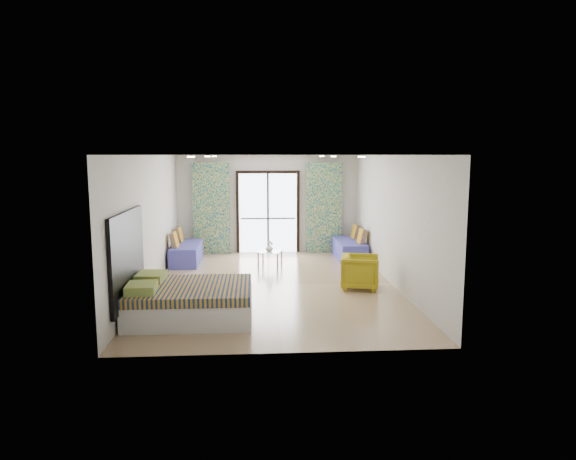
{
  "coord_description": "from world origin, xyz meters",
  "views": [
    {
      "loc": [
        -0.39,
        -10.47,
        2.7
      ],
      "look_at": [
        0.32,
        0.09,
        1.15
      ],
      "focal_mm": 32.0,
      "sensor_mm": 36.0,
      "label": 1
    }
  ],
  "objects": [
    {
      "name": "curtain_left",
      "position": [
        -1.55,
        3.57,
        1.25
      ],
      "size": [
        1.0,
        0.1,
        2.5
      ],
      "primitive_type": "cube",
      "color": "silver",
      "rests_on": "floor"
    },
    {
      "name": "wall_front",
      "position": [
        0.0,
        -3.75,
        1.35
      ],
      "size": [
        5.0,
        0.01,
        2.7
      ],
      "primitive_type": null,
      "color": "silver",
      "rests_on": "ground"
    },
    {
      "name": "armchair",
      "position": [
        1.76,
        -0.39,
        0.38
      ],
      "size": [
        0.83,
        0.87,
        0.76
      ],
      "primitive_type": "imported",
      "rotation": [
        0.0,
        0.0,
        1.35
      ],
      "color": "#AF9D16",
      "rests_on": "floor"
    },
    {
      "name": "bed",
      "position": [
        -1.48,
        -2.09,
        0.29
      ],
      "size": [
        2.01,
        1.64,
        0.69
      ],
      "color": "silver",
      "rests_on": "floor"
    },
    {
      "name": "downlight_e",
      "position": [
        -1.4,
        3.0,
        2.67
      ],
      "size": [
        0.12,
        0.12,
        0.02
      ],
      "primitive_type": "cylinder",
      "color": "#FFE0B2",
      "rests_on": "ceiling"
    },
    {
      "name": "balcony_door",
      "position": [
        0.0,
        3.72,
        1.26
      ],
      "size": [
        1.76,
        0.08,
        2.28
      ],
      "color": "black",
      "rests_on": "floor"
    },
    {
      "name": "daybed_left",
      "position": [
        -2.12,
        2.41,
        0.26
      ],
      "size": [
        0.67,
        1.72,
        0.85
      ],
      "rotation": [
        0.0,
        0.0,
        0.0
      ],
      "color": "#4545A4",
      "rests_on": "floor"
    },
    {
      "name": "wall_back",
      "position": [
        0.0,
        3.75,
        1.35
      ],
      "size": [
        5.0,
        0.01,
        2.7
      ],
      "primitive_type": null,
      "color": "silver",
      "rests_on": "ground"
    },
    {
      "name": "vase",
      "position": [
        -0.02,
        1.87,
        0.45
      ],
      "size": [
        0.19,
        0.19,
        0.18
      ],
      "primitive_type": "imported",
      "rotation": [
        0.0,
        0.0,
        -0.03
      ],
      "color": "white",
      "rests_on": "coffee_table"
    },
    {
      "name": "wall_right",
      "position": [
        2.5,
        0.0,
        1.35
      ],
      "size": [
        0.01,
        7.5,
        2.7
      ],
      "primitive_type": null,
      "color": "silver",
      "rests_on": "ground"
    },
    {
      "name": "daybed_right",
      "position": [
        2.12,
        2.62,
        0.27
      ],
      "size": [
        0.68,
        1.74,
        0.86
      ],
      "rotation": [
        0.0,
        0.0,
        0.0
      ],
      "color": "#4545A4",
      "rests_on": "floor"
    },
    {
      "name": "balcony_rail",
      "position": [
        0.0,
        3.73,
        0.95
      ],
      "size": [
        1.52,
        0.03,
        0.04
      ],
      "primitive_type": "cube",
      "color": "#595451",
      "rests_on": "balcony_door"
    },
    {
      "name": "floor",
      "position": [
        0.0,
        0.0,
        0.0
      ],
      "size": [
        5.0,
        7.5,
        0.01
      ],
      "primitive_type": null,
      "color": "#9E805E",
      "rests_on": "ground"
    },
    {
      "name": "coffee_table",
      "position": [
        -0.01,
        1.92,
        0.32
      ],
      "size": [
        0.67,
        0.67,
        0.63
      ],
      "rotation": [
        0.0,
        0.0,
        -0.26
      ],
      "color": "silver",
      "rests_on": "floor"
    },
    {
      "name": "switch_plate",
      "position": [
        -2.47,
        -0.84,
        1.05
      ],
      "size": [
        0.02,
        0.1,
        0.1
      ],
      "primitive_type": "cube",
      "color": "silver",
      "rests_on": "wall_left"
    },
    {
      "name": "ceiling",
      "position": [
        0.0,
        0.0,
        2.7
      ],
      "size": [
        5.0,
        7.5,
        0.01
      ],
      "primitive_type": null,
      "color": "silver",
      "rests_on": "ground"
    },
    {
      "name": "downlight_c",
      "position": [
        -1.4,
        1.0,
        2.67
      ],
      "size": [
        0.12,
        0.12,
        0.02
      ],
      "primitive_type": "cylinder",
      "color": "#FFE0B2",
      "rests_on": "ceiling"
    },
    {
      "name": "curtain_right",
      "position": [
        1.55,
        3.57,
        1.25
      ],
      "size": [
        1.0,
        0.1,
        2.5
      ],
      "primitive_type": "cube",
      "color": "silver",
      "rests_on": "floor"
    },
    {
      "name": "wall_left",
      "position": [
        -2.5,
        0.0,
        1.35
      ],
      "size": [
        0.01,
        7.5,
        2.7
      ],
      "primitive_type": null,
      "color": "silver",
      "rests_on": "ground"
    },
    {
      "name": "downlight_b",
      "position": [
        1.4,
        -2.0,
        2.67
      ],
      "size": [
        0.12,
        0.12,
        0.02
      ],
      "primitive_type": "cylinder",
      "color": "#FFE0B2",
      "rests_on": "ceiling"
    },
    {
      "name": "downlight_a",
      "position": [
        -1.4,
        -2.0,
        2.67
      ],
      "size": [
        0.12,
        0.12,
        0.02
      ],
      "primitive_type": "cylinder",
      "color": "#FFE0B2",
      "rests_on": "ceiling"
    },
    {
      "name": "downlight_d",
      "position": [
        1.4,
        1.0,
        2.67
      ],
      "size": [
        0.12,
        0.12,
        0.02
      ],
      "primitive_type": "cylinder",
      "color": "#FFE0B2",
      "rests_on": "ceiling"
    },
    {
      "name": "headboard",
      "position": [
        -2.46,
        -2.09,
        1.05
      ],
      "size": [
        0.06,
        2.1,
        1.5
      ],
      "primitive_type": "cube",
      "color": "black",
      "rests_on": "floor"
    },
    {
      "name": "downlight_f",
      "position": [
        1.4,
        3.0,
        2.67
      ],
      "size": [
        0.12,
        0.12,
        0.02
      ],
      "primitive_type": "cylinder",
      "color": "#FFE0B2",
      "rests_on": "ceiling"
    }
  ]
}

